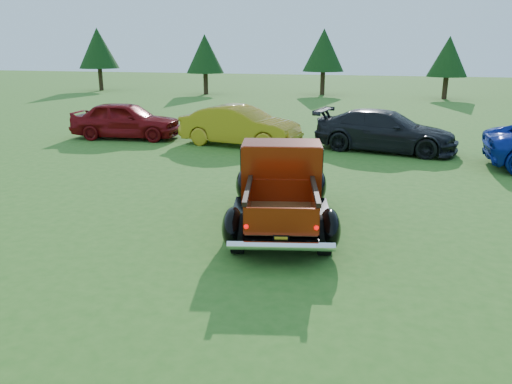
% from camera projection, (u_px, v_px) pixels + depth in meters
% --- Properties ---
extents(ground, '(120.00, 120.00, 0.00)m').
position_uv_depth(ground, '(259.00, 239.00, 9.87)').
color(ground, '#30661D').
rests_on(ground, ground).
extents(tree_far_west, '(3.33, 3.33, 5.20)m').
position_uv_depth(tree_far_west, '(98.00, 48.00, 42.18)').
color(tree_far_west, '#332114').
rests_on(tree_far_west, ground).
extents(tree_west, '(2.94, 2.94, 4.60)m').
position_uv_depth(tree_west, '(205.00, 54.00, 38.87)').
color(tree_west, '#332114').
rests_on(tree_west, ground).
extents(tree_mid_left, '(3.20, 3.20, 5.00)m').
position_uv_depth(tree_mid_left, '(324.00, 50.00, 38.40)').
color(tree_mid_left, '#332114').
rests_on(tree_mid_left, ground).
extents(tree_mid_right, '(2.82, 2.82, 4.40)m').
position_uv_depth(tree_mid_right, '(448.00, 57.00, 35.35)').
color(tree_mid_right, '#332114').
rests_on(tree_mid_right, ground).
extents(pickup_truck, '(2.98, 4.91, 1.72)m').
position_uv_depth(pickup_truck, '(281.00, 184.00, 10.74)').
color(pickup_truck, black).
rests_on(pickup_truck, ground).
extents(show_car_red, '(4.60, 2.23, 1.51)m').
position_uv_depth(show_car_red, '(126.00, 120.00, 20.51)').
color(show_car_red, maroon).
rests_on(show_car_red, ground).
extents(show_car_yellow, '(4.79, 2.32, 1.51)m').
position_uv_depth(show_car_yellow, '(240.00, 126.00, 18.99)').
color(show_car_yellow, '#AB8616').
rests_on(show_car_yellow, ground).
extents(show_car_grey, '(5.34, 2.94, 1.46)m').
position_uv_depth(show_car_grey, '(385.00, 131.00, 18.02)').
color(show_car_grey, black).
rests_on(show_car_grey, ground).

